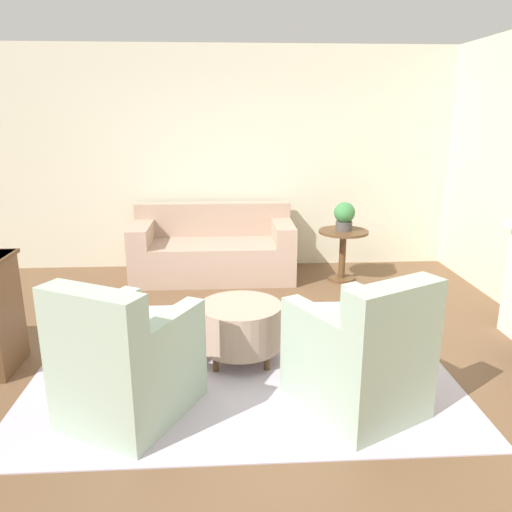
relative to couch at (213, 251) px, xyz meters
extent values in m
plane|color=brown|center=(0.28, -2.27, -0.33)|extent=(16.00, 16.00, 0.00)
cube|color=beige|center=(0.28, 0.55, 1.07)|extent=(9.51, 0.12, 2.80)
cube|color=#BCB2C1|center=(0.28, -2.27, -0.32)|extent=(3.25, 2.54, 0.01)
cube|color=tan|center=(0.00, -0.05, -0.10)|extent=(1.96, 0.89, 0.46)
cube|color=tan|center=(0.00, 0.30, 0.35)|extent=(1.96, 0.20, 0.42)
cube|color=tan|center=(-0.86, -0.07, 0.25)|extent=(0.24, 0.85, 0.23)
cube|color=tan|center=(0.86, -0.07, 0.25)|extent=(0.24, 0.85, 0.23)
cube|color=brown|center=(0.00, -0.47, -0.30)|extent=(1.76, 0.05, 0.06)
cube|color=#9EB29E|center=(-0.48, -2.95, -0.11)|extent=(0.99, 1.05, 0.42)
cube|color=#9EB29E|center=(-0.63, -3.23, 0.38)|extent=(0.70, 0.50, 0.56)
cube|color=#9EB29E|center=(-0.23, -3.06, 0.25)|extent=(0.49, 0.76, 0.31)
cube|color=#9EB29E|center=(-0.71, -2.81, 0.25)|extent=(0.49, 0.76, 0.31)
cube|color=brown|center=(-0.30, -2.61, -0.29)|extent=(0.57, 0.33, 0.06)
cube|color=#9EB29E|center=(1.04, -2.95, -0.11)|extent=(0.99, 1.05, 0.42)
cube|color=#9EB29E|center=(1.19, -3.23, 0.38)|extent=(0.70, 0.50, 0.56)
cube|color=#9EB29E|center=(1.27, -2.81, 0.25)|extent=(0.49, 0.76, 0.31)
cube|color=#9EB29E|center=(0.79, -3.06, 0.25)|extent=(0.49, 0.76, 0.31)
cube|color=brown|center=(0.86, -2.61, -0.29)|extent=(0.57, 0.33, 0.06)
cylinder|color=tan|center=(0.27, -2.23, -0.02)|extent=(0.68, 0.68, 0.36)
cylinder|color=brown|center=(0.07, -2.43, -0.26)|extent=(0.05, 0.05, 0.12)
cylinder|color=brown|center=(0.48, -2.43, -0.26)|extent=(0.05, 0.05, 0.12)
cylinder|color=brown|center=(0.07, -2.03, -0.26)|extent=(0.05, 0.05, 0.12)
cylinder|color=brown|center=(0.48, -2.03, -0.26)|extent=(0.05, 0.05, 0.12)
cylinder|color=brown|center=(1.57, -0.23, 0.28)|extent=(0.60, 0.60, 0.03)
cylinder|color=brown|center=(1.57, -0.23, -0.03)|extent=(0.08, 0.08, 0.59)
cylinder|color=brown|center=(1.57, -0.23, -0.31)|extent=(0.33, 0.33, 0.03)
cylinder|color=#4C4742|center=(1.57, -0.23, 0.35)|extent=(0.19, 0.19, 0.11)
sphere|color=#3D7F42|center=(1.57, -0.23, 0.51)|extent=(0.25, 0.25, 0.25)
camera|label=1|loc=(0.18, -6.00, 1.65)|focal=35.00mm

